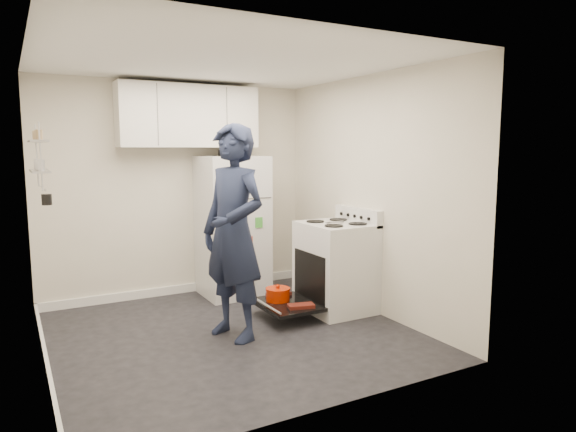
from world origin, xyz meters
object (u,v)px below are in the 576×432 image
open_oven_door (284,301)px  person (233,233)px  electric_range (335,268)px  refrigerator (232,226)px

open_oven_door → person: person is taller
open_oven_door → electric_range: bearing=-4.1°
refrigerator → open_oven_door: bearing=-83.4°
electric_range → open_oven_door: bearing=175.9°
open_oven_door → refrigerator: refrigerator is taller
electric_range → open_oven_door: size_ratio=1.57×
electric_range → refrigerator: refrigerator is taller
refrigerator → person: (-0.53, -1.32, 0.15)m
electric_range → person: bearing=-170.1°
electric_range → person: person is taller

